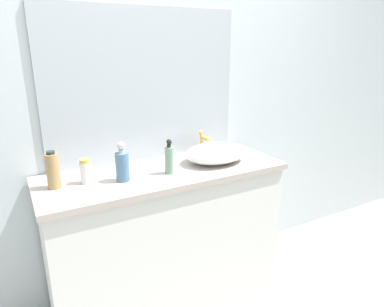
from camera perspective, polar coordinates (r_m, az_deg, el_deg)
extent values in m
cube|color=silver|center=(2.18, -7.12, 10.20)|extent=(6.00, 0.06, 2.60)
cube|color=white|center=(2.20, -4.27, -14.04)|extent=(1.38, 0.47, 0.85)
cube|color=#B9ABA3|center=(2.00, -4.55, -3.20)|extent=(1.42, 0.51, 0.03)
cube|color=#B2BCC6|center=(2.12, -7.77, 10.97)|extent=(1.21, 0.01, 0.90)
ellipsoid|color=white|center=(2.11, 4.02, 0.12)|extent=(0.40, 0.29, 0.12)
cylinder|color=gold|center=(2.25, 1.63, 1.48)|extent=(0.03, 0.03, 0.13)
cylinder|color=gold|center=(2.20, 2.25, 2.55)|extent=(0.02, 0.09, 0.02)
sphere|color=gold|center=(2.25, 1.44, 3.49)|extent=(0.03, 0.03, 0.03)
cylinder|color=teal|center=(1.85, -11.45, -2.19)|extent=(0.07, 0.07, 0.15)
cylinder|color=silver|center=(1.82, -11.61, 0.36)|extent=(0.03, 0.03, 0.02)
sphere|color=silver|center=(1.81, -11.67, 1.26)|extent=(0.04, 0.04, 0.04)
cylinder|color=silver|center=(1.80, -11.56, 1.17)|extent=(0.02, 0.02, 0.02)
cylinder|color=gray|center=(1.92, -3.79, -1.14)|extent=(0.05, 0.05, 0.15)
cylinder|color=#292921|center=(1.89, -3.84, 1.30)|extent=(0.02, 0.02, 0.02)
sphere|color=black|center=(1.89, -3.86, 1.97)|extent=(0.03, 0.03, 0.03)
cylinder|color=#281E26|center=(1.88, -3.72, 1.90)|extent=(0.01, 0.02, 0.01)
cylinder|color=#A88653|center=(1.85, -22.04, -2.73)|extent=(0.07, 0.07, 0.18)
cylinder|color=#2D3131|center=(1.82, -22.39, 0.13)|extent=(0.04, 0.04, 0.01)
cylinder|color=white|center=(1.87, -17.18, -3.10)|extent=(0.06, 0.06, 0.11)
cylinder|color=#D5B252|center=(1.85, -17.36, -1.17)|extent=(0.05, 0.05, 0.02)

